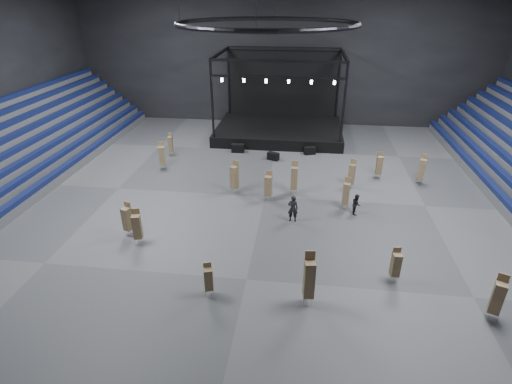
# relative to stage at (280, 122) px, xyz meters

# --- Properties ---
(floor) EXTENTS (50.00, 50.00, 0.00)m
(floor) POSITION_rel_stage_xyz_m (-0.00, -16.24, -1.45)
(floor) COLOR #4B4B4D
(floor) RESTS_ON ground
(wall_back) EXTENTS (50.00, 0.20, 18.00)m
(wall_back) POSITION_rel_stage_xyz_m (-0.00, 4.76, 7.55)
(wall_back) COLOR black
(wall_back) RESTS_ON ground
(wall_front) EXTENTS (50.00, 0.20, 18.00)m
(wall_front) POSITION_rel_stage_xyz_m (-0.00, -37.24, 7.55)
(wall_front) COLOR black
(wall_front) RESTS_ON ground
(stage) EXTENTS (14.00, 10.00, 9.20)m
(stage) POSITION_rel_stage_xyz_m (0.00, 0.00, 0.00)
(stage) COLOR black
(stage) RESTS_ON floor
(truss_ring) EXTENTS (12.30, 12.30, 5.15)m
(truss_ring) POSITION_rel_stage_xyz_m (-0.00, -16.24, 11.55)
(truss_ring) COLOR black
(truss_ring) RESTS_ON ceiling
(flight_case_left) EXTENTS (1.30, 0.66, 0.86)m
(flight_case_left) POSITION_rel_stage_xyz_m (-3.84, -6.47, -1.02)
(flight_case_left) COLOR black
(flight_case_left) RESTS_ON floor
(flight_case_mid) EXTENTS (1.25, 0.95, 0.75)m
(flight_case_mid) POSITION_rel_stage_xyz_m (-0.03, -8.16, -1.08)
(flight_case_mid) COLOR black
(flight_case_mid) RESTS_ON floor
(flight_case_right) EXTENTS (1.28, 0.91, 0.77)m
(flight_case_right) POSITION_rel_stage_xyz_m (3.56, -6.16, -1.07)
(flight_case_right) COLOR black
(flight_case_right) RESTS_ON floor
(chair_stack_0) EXTENTS (0.64, 0.64, 2.51)m
(chair_stack_0) POSITION_rel_stage_xyz_m (-7.56, -23.91, -0.13)
(chair_stack_0) COLOR silver
(chair_stack_0) RESTS_ON floor
(chair_stack_1) EXTENTS (0.47, 0.47, 2.37)m
(chair_stack_1) POSITION_rel_stage_xyz_m (-10.40, -8.23, -0.24)
(chair_stack_1) COLOR silver
(chair_stack_1) RESTS_ON floor
(chair_stack_2) EXTENTS (0.67, 0.67, 2.67)m
(chair_stack_2) POSITION_rel_stage_xyz_m (13.03, -12.03, -0.07)
(chair_stack_2) COLOR silver
(chair_stack_2) RESTS_ON floor
(chair_stack_3) EXTENTS (0.62, 0.62, 2.53)m
(chair_stack_3) POSITION_rel_stage_xyz_m (7.01, -13.59, -0.15)
(chair_stack_3) COLOR silver
(chair_stack_3) RESTS_ON floor
(chair_stack_4) EXTENTS (0.56, 0.56, 2.55)m
(chair_stack_4) POSITION_rel_stage_xyz_m (6.25, -17.41, -0.14)
(chair_stack_4) COLOR silver
(chair_stack_4) RESTS_ON floor
(chair_stack_5) EXTENTS (0.63, 0.63, 3.19)m
(chair_stack_5) POSITION_rel_stage_xyz_m (3.51, -28.22, 0.16)
(chair_stack_5) COLOR silver
(chair_stack_5) RESTS_ON floor
(chair_stack_6) EXTENTS (0.58, 0.58, 2.00)m
(chair_stack_6) POSITION_rel_stage_xyz_m (-1.85, -28.22, -0.38)
(chair_stack_6) COLOR silver
(chair_stack_6) RESTS_ON floor
(chair_stack_7) EXTENTS (0.66, 0.66, 2.46)m
(chair_stack_7) POSITION_rel_stage_xyz_m (-8.63, -23.00, -0.16)
(chair_stack_7) COLOR silver
(chair_stack_7) RESTS_ON floor
(chair_stack_8) EXTENTS (0.71, 0.71, 2.61)m
(chair_stack_8) POSITION_rel_stage_xyz_m (-10.11, -11.66, -0.08)
(chair_stack_8) COLOR silver
(chair_stack_8) RESTS_ON floor
(chair_stack_9) EXTENTS (0.53, 0.53, 2.17)m
(chair_stack_9) POSITION_rel_stage_xyz_m (8.38, -25.78, -0.30)
(chair_stack_9) COLOR silver
(chair_stack_9) RESTS_ON floor
(chair_stack_10) EXTENTS (0.61, 0.61, 2.48)m
(chair_stack_10) POSITION_rel_stage_xyz_m (0.30, -16.76, -0.15)
(chair_stack_10) COLOR silver
(chair_stack_10) RESTS_ON floor
(chair_stack_11) EXTENTS (0.54, 0.54, 2.82)m
(chair_stack_11) POSITION_rel_stage_xyz_m (2.26, -15.35, -0.00)
(chair_stack_11) COLOR silver
(chair_stack_11) RESTS_ON floor
(chair_stack_12) EXTENTS (0.70, 0.70, 2.65)m
(chair_stack_12) POSITION_rel_stage_xyz_m (12.79, -28.22, -0.07)
(chair_stack_12) COLOR silver
(chair_stack_12) RESTS_ON floor
(chair_stack_13) EXTENTS (0.51, 0.51, 2.42)m
(chair_stack_13) POSITION_rel_stage_xyz_m (9.60, -11.27, -0.18)
(chair_stack_13) COLOR silver
(chair_stack_13) RESTS_ON floor
(chair_stack_14) EXTENTS (0.71, 0.71, 2.79)m
(chair_stack_14) POSITION_rel_stage_xyz_m (-2.58, -15.73, -0.01)
(chair_stack_14) COLOR silver
(chair_stack_14) RESTS_ON floor
(man_center) EXTENTS (0.76, 0.51, 2.04)m
(man_center) POSITION_rel_stage_xyz_m (2.35, -19.78, -0.43)
(man_center) COLOR black
(man_center) RESTS_ON floor
(crew_member) EXTENTS (0.61, 0.78, 1.58)m
(crew_member) POSITION_rel_stage_xyz_m (7.00, -18.10, -0.66)
(crew_member) COLOR black
(crew_member) RESTS_ON floor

